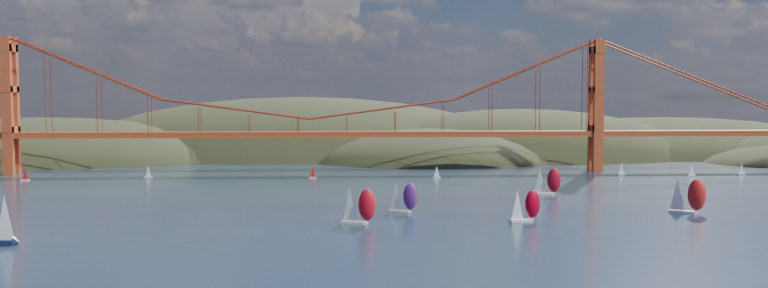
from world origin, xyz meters
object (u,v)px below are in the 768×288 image
(racer_2, at_px, (687,195))
(racer_rwb, at_px, (403,197))
(racer_3, at_px, (546,181))
(racer_0, at_px, (358,205))
(racer_1, at_px, (525,205))

(racer_2, xyz_separation_m, racer_rwb, (-74.89, 6.48, -0.75))
(racer_2, distance_m, racer_rwb, 75.18)
(racer_2, bearing_deg, racer_rwb, -152.69)
(racer_2, xyz_separation_m, racer_3, (-26.40, 39.74, -0.46))
(racer_2, relative_size, racer_rwb, 1.17)
(racer_2, bearing_deg, racer_0, -140.53)
(racer_1, xyz_separation_m, racer_3, (19.53, 49.45, 0.38))
(racer_2, relative_size, racer_3, 1.10)
(racer_2, height_order, racer_rwb, racer_2)
(racer_0, bearing_deg, racer_1, 20.69)
(racer_3, xyz_separation_m, racer_rwb, (-48.50, -33.26, -0.29))
(racer_0, xyz_separation_m, racer_rwb, (12.46, 17.53, -0.38))
(racer_2, height_order, racer_3, racer_2)
(racer_3, relative_size, racer_rwb, 1.07)
(racer_0, height_order, racer_1, racer_0)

